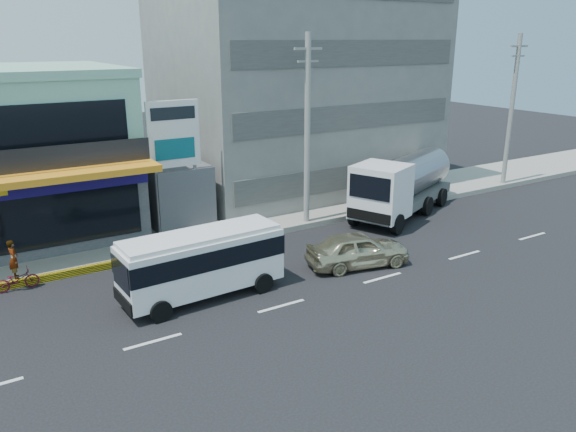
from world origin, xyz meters
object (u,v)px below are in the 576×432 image
object	(u,v)px
satellite_dish	(172,162)
utility_pole_far	(511,111)
sedan	(358,249)
motorcycle_rider	(16,274)
concrete_building	(295,82)
billboard	(174,142)
utility_pole_near	(307,131)
tanker_truck	(402,184)
minibus	(202,259)

from	to	relation	value
satellite_dish	utility_pole_far	size ratio (longest dim) A/B	0.15
sedan	motorcycle_rider	world-z (taller)	motorcycle_rider
concrete_building	motorcycle_rider	xyz separation A→B (m)	(-18.31, -8.20, -6.30)
concrete_building	utility_pole_far	world-z (taller)	concrete_building
concrete_building	motorcycle_rider	world-z (taller)	concrete_building
billboard	motorcycle_rider	bearing A→B (deg)	-162.92
satellite_dish	utility_pole_far	distance (m)	22.35
billboard	sedan	bearing A→B (deg)	-54.46
billboard	utility_pole_far	size ratio (longest dim) A/B	0.69
utility_pole_near	billboard	bearing A→B (deg)	164.52
utility_pole_near	tanker_truck	world-z (taller)	utility_pole_near
satellite_dish	tanker_truck	size ratio (longest dim) A/B	0.17
satellite_dish	minibus	distance (m)	9.18
utility_pole_far	minibus	bearing A→B (deg)	-168.11
concrete_building	billboard	size ratio (longest dim) A/B	2.32
concrete_building	utility_pole_far	xyz separation A→B (m)	(12.00, -7.60, -1.85)
concrete_building	tanker_truck	distance (m)	10.30
billboard	utility_pole_near	size ratio (longest dim) A/B	0.69
satellite_dish	utility_pole_near	xyz separation A→B (m)	(6.00, -3.60, 1.57)
satellite_dish	minibus	world-z (taller)	satellite_dish
satellite_dish	utility_pole_near	distance (m)	7.17
utility_pole_far	motorcycle_rider	size ratio (longest dim) A/B	4.70
concrete_building	billboard	world-z (taller)	concrete_building
satellite_dish	billboard	bearing A→B (deg)	-105.52
utility_pole_far	minibus	size ratio (longest dim) A/B	1.56
utility_pole_near	concrete_building	bearing A→B (deg)	62.24
satellite_dish	sedan	distance (m)	10.97
minibus	tanker_truck	world-z (taller)	tanker_truck
satellite_dish	minibus	bearing A→B (deg)	-104.06
satellite_dish	billboard	xyz separation A→B (m)	(-0.50, -1.80, 1.35)
sedan	concrete_building	bearing A→B (deg)	-8.31
tanker_truck	utility_pole_near	bearing A→B (deg)	168.50
tanker_truck	satellite_dish	bearing A→B (deg)	157.83
billboard	minibus	world-z (taller)	billboard
utility_pole_near	utility_pole_far	size ratio (longest dim) A/B	1.00
sedan	motorcycle_rider	size ratio (longest dim) A/B	2.16
utility_pole_near	sedan	distance (m)	7.33
satellite_dish	tanker_truck	xyz separation A→B (m)	(11.66, -4.75, -1.74)
billboard	motorcycle_rider	size ratio (longest dim) A/B	3.24
minibus	sedan	world-z (taller)	minibus
minibus	motorcycle_rider	distance (m)	7.65
minibus	sedan	size ratio (longest dim) A/B	1.40
concrete_building	motorcycle_rider	size ratio (longest dim) A/B	7.52
satellite_dish	utility_pole_near	size ratio (longest dim) A/B	0.15
sedan	utility_pole_far	bearing A→B (deg)	-58.81
minibus	tanker_truck	xyz separation A→B (m)	(13.83, 3.94, 0.25)
tanker_truck	motorcycle_rider	world-z (taller)	tanker_truck
concrete_building	utility_pole_near	xyz separation A→B (m)	(-4.00, -7.60, -1.85)
tanker_truck	utility_pole_far	bearing A→B (deg)	6.35
satellite_dish	utility_pole_near	bearing A→B (deg)	-30.96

